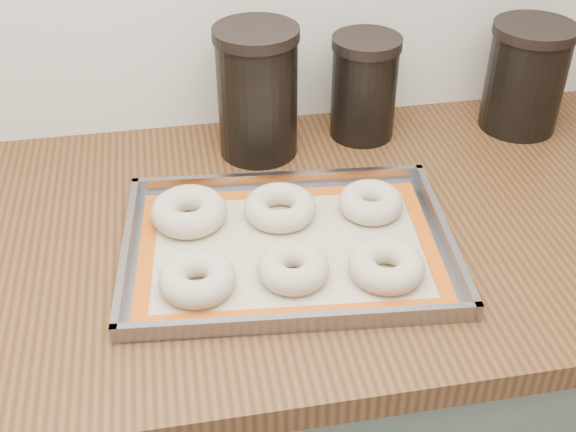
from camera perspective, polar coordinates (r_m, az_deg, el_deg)
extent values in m
cube|color=slate|center=(1.45, 9.12, -14.53)|extent=(3.00, 0.65, 0.86)
cube|color=brown|center=(1.14, 11.24, -0.09)|extent=(3.06, 0.68, 0.04)
cube|color=gray|center=(1.02, 0.00, -2.61)|extent=(0.49, 0.37, 0.00)
cube|color=gray|center=(1.15, -0.69, 2.89)|extent=(0.46, 0.05, 0.02)
cube|color=gray|center=(0.90, 0.89, -8.40)|extent=(0.46, 0.05, 0.02)
cube|color=gray|center=(1.03, -12.63, -2.69)|extent=(0.04, 0.33, 0.02)
cube|color=gray|center=(1.06, 12.26, -1.36)|extent=(0.04, 0.33, 0.02)
cube|color=#C6B793|center=(1.02, 0.00, -2.49)|extent=(0.45, 0.33, 0.00)
cube|color=#CA500D|center=(1.13, -0.59, 1.81)|extent=(0.42, 0.06, 0.00)
cube|color=#CA500D|center=(0.92, 0.73, -7.64)|extent=(0.42, 0.06, 0.00)
cube|color=#CA500D|center=(1.03, -11.14, -2.99)|extent=(0.05, 0.25, 0.00)
cube|color=#CA500D|center=(1.05, 10.85, -1.81)|extent=(0.05, 0.25, 0.00)
torus|color=beige|center=(0.95, -7.20, -4.93)|extent=(0.10, 0.10, 0.04)
torus|color=beige|center=(0.96, 0.41, -4.10)|extent=(0.11, 0.11, 0.04)
torus|color=beige|center=(0.97, 7.79, -3.90)|extent=(0.11, 0.11, 0.04)
torus|color=beige|center=(1.07, -7.84, 0.37)|extent=(0.13, 0.13, 0.04)
torus|color=beige|center=(1.07, -0.64, 0.68)|extent=(0.11, 0.11, 0.03)
torus|color=beige|center=(1.09, 6.54, 1.09)|extent=(0.12, 0.12, 0.04)
cylinder|color=black|center=(1.20, -2.42, 9.34)|extent=(0.13, 0.13, 0.20)
cylinder|color=black|center=(1.16, -2.56, 14.21)|extent=(0.14, 0.14, 0.02)
cylinder|color=black|center=(1.27, 6.00, 9.70)|extent=(0.11, 0.11, 0.16)
cylinder|color=black|center=(1.23, 6.27, 13.46)|extent=(0.12, 0.12, 0.02)
cylinder|color=black|center=(1.35, 18.19, 10.04)|extent=(0.14, 0.14, 0.17)
cylinder|color=black|center=(1.31, 18.98, 13.76)|extent=(0.14, 0.14, 0.02)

